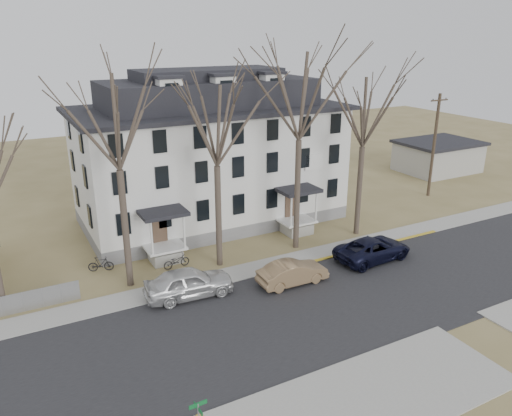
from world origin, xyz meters
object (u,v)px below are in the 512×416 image
tree_mid_left (216,121)px  car_tan (293,273)px  tree_mid_right (365,108)px  utility_pole_far (434,144)px  boarding_house (210,155)px  bicycle_left (176,262)px  bicycle_right (101,265)px  car_navy (373,249)px  tree_center (300,90)px  car_silver (189,283)px  tree_far_left (115,116)px

tree_mid_left → car_tan: 10.39m
tree_mid_right → utility_pole_far: (12.00, 4.20, -4.70)m
boarding_house → bicycle_left: boarding_house is taller
bicycle_right → tree_mid_right: bearing=-79.3°
tree_mid_right → bicycle_left: bearing=176.7°
car_tan → bicycle_left: size_ratio=2.48×
car_navy → tree_center: bearing=35.8°
utility_pole_far → boarding_house: bearing=169.1°
tree_mid_left → tree_center: 6.18m
utility_pole_far → car_tan: 22.86m
tree_mid_right → bicycle_left: tree_mid_right is taller
utility_pole_far → car_navy: size_ratio=1.73×
car_navy → bicycle_left: car_navy is taller
bicycle_right → utility_pole_far: bearing=-68.3°
car_silver → bicycle_right: size_ratio=3.19×
car_navy → bicycle_left: (-12.16, 5.08, -0.30)m
tree_far_left → tree_center: size_ratio=0.93×
tree_mid_right → car_tan: bearing=-152.0°
bicycle_left → boarding_house: bearing=-41.3°
utility_pole_far → car_silver: utility_pole_far is taller
tree_mid_left → car_navy: bearing=-24.3°
tree_mid_left → bicycle_left: tree_mid_left is taller
car_silver → bicycle_left: 3.98m
utility_pole_far → car_tan: (-20.68, -8.80, -4.17)m
tree_mid_right → car_silver: bearing=-168.2°
boarding_house → tree_center: 10.39m
tree_mid_left → car_silver: tree_mid_left is taller
utility_pole_far → tree_center: bearing=-166.5°
tree_far_left → tree_mid_right: size_ratio=1.08×
tree_far_left → tree_mid_left: bearing=0.0°
tree_center → utility_pole_far: bearing=13.5°
tree_mid_left → utility_pole_far: bearing=10.1°
car_tan → car_navy: 6.63m
tree_center → boarding_house: bearing=110.2°
car_silver → boarding_house: bearing=-25.4°
boarding_house → tree_far_left: bearing=-137.8°
bicycle_left → bicycle_right: bearing=64.3°
tree_center → car_tan: tree_center is taller
tree_mid_right → bicycle_right: bearing=171.9°
car_tan → car_navy: size_ratio=0.81×
car_tan → bicycle_right: (-10.01, 7.27, -0.24)m
utility_pole_far → car_navy: (-14.06, -8.45, -4.14)m
boarding_house → car_navy: bearing=-62.6°
tree_mid_right → bicycle_left: size_ratio=7.13×
utility_pole_far → car_silver: 28.09m
utility_pole_far → car_navy: utility_pole_far is taller
tree_mid_left → tree_center: tree_center is taller
tree_center → bicycle_left: bearing=174.6°
bicycle_left → bicycle_right: (-4.47, 1.84, 0.02)m
utility_pole_far → car_navy: bearing=-149.0°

